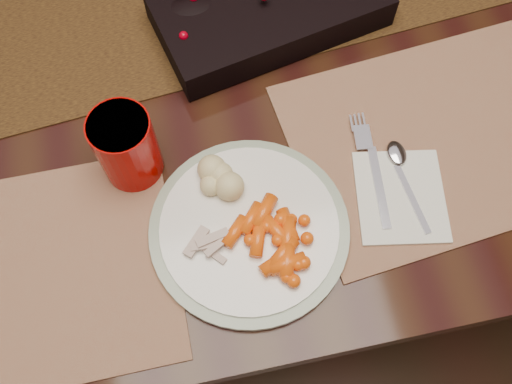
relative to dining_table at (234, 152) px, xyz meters
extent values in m
plane|color=black|center=(0.00, 0.00, -0.38)|extent=(5.00, 5.00, 0.00)
cube|color=black|center=(0.00, 0.00, 0.00)|extent=(1.80, 1.00, 0.75)
cube|color=#3C2B11|center=(-0.05, 0.08, 0.38)|extent=(1.54, 0.47, 0.00)
cube|color=brown|center=(0.27, -0.24, 0.38)|extent=(0.47, 0.36, 0.00)
cube|color=brown|center=(-0.33, -0.32, 0.38)|extent=(0.40, 0.30, 0.00)
cylinder|color=white|center=(-0.03, -0.32, 0.39)|extent=(0.30, 0.30, 0.01)
cube|color=white|center=(0.18, -0.32, 0.38)|extent=(0.14, 0.16, 0.00)
cylinder|color=#AF0300|center=(-0.17, -0.19, 0.44)|extent=(0.09, 0.09, 0.11)
camera|label=1|loc=(-0.07, -0.58, 1.09)|focal=40.00mm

